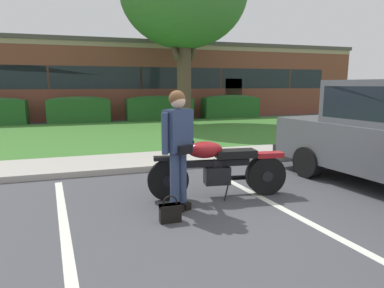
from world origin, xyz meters
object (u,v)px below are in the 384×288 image
at_px(hedge_center_right, 160,108).
at_px(brick_building, 129,81).
at_px(hedge_center_left, 79,109).
at_px(hedge_right, 230,106).
at_px(handbag, 170,211).
at_px(motorcycle, 223,167).
at_px(rider_person, 178,142).

distance_m(hedge_center_right, brick_building, 5.93).
xyz_separation_m(hedge_center_left, hedge_right, (7.56, 0.00, 0.00)).
bearing_deg(handbag, motorcycle, 34.70).
bearing_deg(rider_person, handbag, -119.38).
xyz_separation_m(motorcycle, rider_person, (-0.83, -0.33, 0.50)).
bearing_deg(hedge_right, motorcycle, -114.56).
distance_m(motorcycle, hedge_center_right, 11.58).
xyz_separation_m(hedge_right, brick_building, (-4.50, 5.73, 1.37)).
height_order(hedge_center_left, brick_building, brick_building).
xyz_separation_m(hedge_center_left, brick_building, (3.06, 5.73, 1.37)).
bearing_deg(hedge_center_left, rider_person, -82.84).
relative_size(rider_person, hedge_right, 0.57).
distance_m(motorcycle, rider_person, 1.02).
relative_size(motorcycle, brick_building, 0.09).
relative_size(rider_person, handbag, 4.74).
bearing_deg(hedge_right, rider_person, -117.21).
xyz_separation_m(hedge_center_right, brick_building, (-0.72, 5.73, 1.37)).
bearing_deg(brick_building, rider_person, -95.14).
bearing_deg(brick_building, hedge_center_left, -118.14).
bearing_deg(hedge_right, handbag, -117.29).
height_order(handbag, hedge_right, hedge_right).
bearing_deg(motorcycle, hedge_center_right, 82.71).
height_order(rider_person, hedge_center_right, rider_person).
bearing_deg(hedge_center_right, hedge_right, 0.00).
relative_size(motorcycle, hedge_center_right, 0.69).
distance_m(hedge_right, brick_building, 7.41).
bearing_deg(handbag, hedge_center_right, 78.34).
distance_m(rider_person, handbag, 0.96).
bearing_deg(motorcycle, hedge_center_left, 101.37).
height_order(motorcycle, hedge_right, motorcycle).
xyz_separation_m(motorcycle, hedge_center_right, (1.47, 11.49, 0.16)).
height_order(handbag, hedge_center_right, hedge_center_right).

